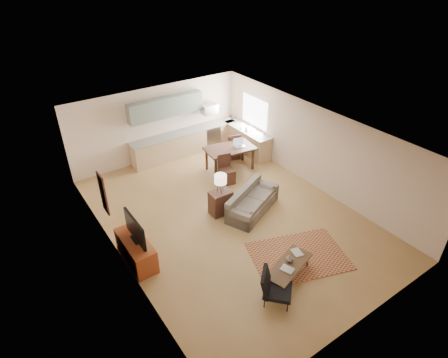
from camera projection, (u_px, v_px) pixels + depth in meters
room at (230, 178)px, 10.27m from camera, size 9.00×9.00×9.00m
kitchen_counter_back at (185, 142)px, 14.09m from camera, size 4.26×0.64×0.92m
kitchen_counter_right at (247, 140)px, 14.24m from camera, size 0.64×2.26×0.92m
kitchen_range at (210, 136)px, 14.62m from camera, size 0.62×0.62×0.90m
kitchen_microwave at (209, 109)px, 14.06m from camera, size 0.62×0.40×0.35m
upper_cabinets at (166, 107)px, 13.12m from camera, size 2.80×0.34×0.70m
window_right at (255, 112)px, 13.81m from camera, size 0.02×1.40×1.05m
wall_art_left at (103, 194)px, 9.24m from camera, size 0.06×0.42×1.10m
triptych at (154, 114)px, 13.13m from camera, size 1.70×0.04×0.50m
rug at (299, 256)px, 9.57m from camera, size 2.78×2.32×0.02m
sofa at (253, 201)px, 11.04m from camera, size 2.22×1.64×0.71m
coffee_table at (288, 271)px, 8.86m from camera, size 1.48×0.93×0.41m
book_a at (285, 272)px, 8.54m from camera, size 0.42×0.45×0.03m
book_b at (293, 254)px, 9.06m from camera, size 0.35×0.39×0.02m
vase at (290, 258)px, 8.81m from camera, size 0.20×0.20×0.18m
armchair at (278, 288)px, 8.18m from camera, size 0.99×0.99×0.80m
tv_credenza at (136, 250)px, 9.29m from camera, size 0.55×1.42×0.66m
tv at (135, 229)px, 8.97m from camera, size 0.11×1.10×0.66m
console_table at (221, 202)px, 10.95m from camera, size 0.64×0.43×0.74m
table_lamp at (220, 183)px, 10.60m from camera, size 0.39×0.39×0.59m
dining_table at (230, 159)px, 13.09m from camera, size 1.79×1.17×0.85m
dining_chair_near at (227, 170)px, 12.31m from camera, size 0.55×0.57×0.98m
dining_chair_far at (233, 145)px, 13.80m from camera, size 0.60×0.62×1.01m
laptop at (240, 143)px, 12.88m from camera, size 0.40×0.33×0.27m
soap_bottle at (247, 128)px, 13.86m from camera, size 0.10×0.10×0.19m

